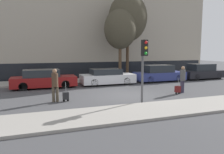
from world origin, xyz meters
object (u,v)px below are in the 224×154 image
(parked_car_1, at_px, (107,77))
(pedestrian_left, at_px, (55,83))
(parked_car_2, at_px, (159,74))
(bare_tree_near_crossing, at_px, (128,18))
(bare_tree_down_street, at_px, (120,29))
(pedestrian_right, at_px, (183,78))
(parked_car_0, at_px, (43,79))
(parked_car_3, at_px, (202,72))
(trolley_right, at_px, (178,89))
(trolley_left, at_px, (66,96))
(traffic_light, at_px, (144,58))

(parked_car_1, relative_size, pedestrian_left, 2.43)
(parked_car_2, bearing_deg, bare_tree_near_crossing, 131.85)
(bare_tree_down_street, bearing_deg, parked_car_2, -23.90)
(pedestrian_right, height_order, bare_tree_down_street, bare_tree_down_street)
(parked_car_1, xyz_separation_m, bare_tree_near_crossing, (2.91, 2.50, 5.19))
(pedestrian_right, bearing_deg, parked_car_0, 126.25)
(parked_car_2, bearing_deg, parked_car_1, -178.17)
(parked_car_3, bearing_deg, parked_car_1, -179.08)
(parked_car_0, relative_size, trolley_right, 4.41)
(trolley_left, bearing_deg, trolley_right, -3.09)
(parked_car_0, relative_size, parked_car_2, 1.02)
(parked_car_2, bearing_deg, pedestrian_right, -106.31)
(parked_car_2, xyz_separation_m, parked_car_3, (4.83, -0.00, 0.00))
(bare_tree_near_crossing, bearing_deg, trolley_right, -89.70)
(parked_car_3, distance_m, bare_tree_near_crossing, 8.92)
(trolley_right, bearing_deg, parked_car_3, 38.55)
(parked_car_0, distance_m, parked_car_1, 4.98)
(bare_tree_down_street, bearing_deg, trolley_left, -131.80)
(parked_car_1, xyz_separation_m, bare_tree_down_street, (1.78, 1.59, 4.02))
(parked_car_1, relative_size, parked_car_3, 1.02)
(parked_car_1, distance_m, bare_tree_down_street, 4.67)
(trolley_left, xyz_separation_m, pedestrian_right, (7.52, -0.17, 0.69))
(parked_car_0, distance_m, bare_tree_down_street, 8.00)
(trolley_right, height_order, bare_tree_down_street, bare_tree_down_street)
(trolley_left, xyz_separation_m, bare_tree_near_crossing, (6.97, 7.44, 5.50))
(trolley_right, relative_size, bare_tree_down_street, 0.17)
(pedestrian_left, relative_size, trolley_right, 1.70)
(parked_car_0, xyz_separation_m, bare_tree_near_crossing, (7.89, 2.47, 5.17))
(bare_tree_down_street, bearing_deg, trolley_right, -80.37)
(parked_car_0, height_order, parked_car_3, parked_car_3)
(parked_car_0, distance_m, parked_car_2, 9.98)
(parked_car_1, distance_m, pedestrian_left, 6.70)
(parked_car_1, xyz_separation_m, parked_car_2, (5.00, 0.16, 0.07))
(trolley_right, bearing_deg, parked_car_0, 146.02)
(parked_car_2, relative_size, pedestrian_right, 2.59)
(parked_car_0, bearing_deg, trolley_right, -33.98)
(pedestrian_left, xyz_separation_m, pedestrian_right, (8.06, -0.27, -0.02))
(parked_car_0, height_order, parked_car_1, parked_car_0)
(parked_car_3, distance_m, traffic_light, 12.52)
(traffic_light, relative_size, bare_tree_down_street, 0.52)
(parked_car_1, bearing_deg, parked_car_3, 0.92)
(bare_tree_down_street, bearing_deg, parked_car_0, -166.96)
(trolley_left, xyz_separation_m, bare_tree_down_street, (5.84, 6.53, 4.32))
(pedestrian_left, bearing_deg, traffic_light, 164.29)
(parked_car_3, bearing_deg, pedestrian_left, -160.88)
(parked_car_0, relative_size, parked_car_3, 1.09)
(pedestrian_left, distance_m, pedestrian_right, 8.07)
(parked_car_2, xyz_separation_m, pedestrian_right, (-1.54, -5.27, 0.32))
(parked_car_0, relative_size, traffic_light, 1.41)
(trolley_left, xyz_separation_m, traffic_light, (3.69, -1.95, 2.05))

